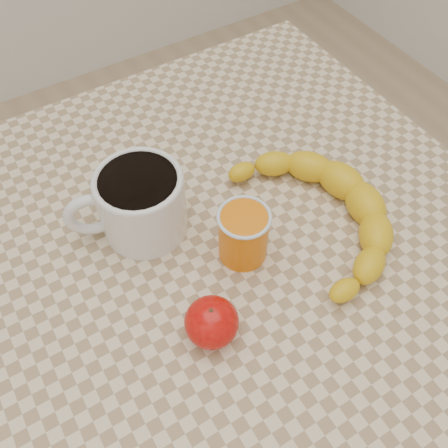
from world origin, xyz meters
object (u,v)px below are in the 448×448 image
table (224,264)px  apple (212,322)px  coffee_mug (139,202)px  orange_juice_glass (243,234)px  banana (320,213)px

table → apple: (-0.09, -0.12, 0.12)m
apple → coffee_mug: bearing=89.8°
table → orange_juice_glass: size_ratio=9.64×
table → apple: bearing=-126.9°
coffee_mug → apple: (-0.00, -0.19, -0.02)m
orange_juice_glass → banana: size_ratio=0.23×
coffee_mug → apple: 0.20m
table → apple: apple is taller
apple → banana: (0.22, 0.07, -0.00)m
coffee_mug → apple: size_ratio=2.20×
table → orange_juice_glass: bearing=-84.4°
banana → coffee_mug: bearing=159.3°
table → banana: 0.18m
coffee_mug → banana: 0.25m
table → orange_juice_glass: (0.00, -0.04, 0.13)m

